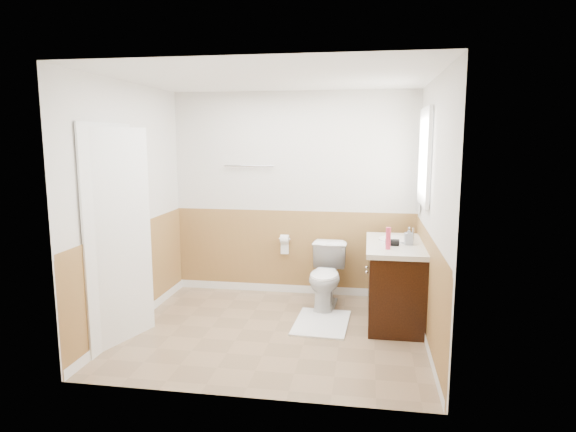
% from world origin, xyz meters
% --- Properties ---
extents(floor, '(3.00, 3.00, 0.00)m').
position_xyz_m(floor, '(0.00, 0.00, 0.00)').
color(floor, '#8C7051').
rests_on(floor, ground).
extents(ceiling, '(3.00, 3.00, 0.00)m').
position_xyz_m(ceiling, '(0.00, 0.00, 2.50)').
color(ceiling, white).
rests_on(ceiling, floor).
extents(wall_back, '(3.00, 0.00, 3.00)m').
position_xyz_m(wall_back, '(0.00, 1.30, 1.25)').
color(wall_back, silver).
rests_on(wall_back, floor).
extents(wall_front, '(3.00, 0.00, 3.00)m').
position_xyz_m(wall_front, '(0.00, -1.30, 1.25)').
color(wall_front, silver).
rests_on(wall_front, floor).
extents(wall_left, '(0.00, 3.00, 3.00)m').
position_xyz_m(wall_left, '(-1.50, 0.00, 1.25)').
color(wall_left, silver).
rests_on(wall_left, floor).
extents(wall_right, '(0.00, 3.00, 3.00)m').
position_xyz_m(wall_right, '(1.50, 0.00, 1.25)').
color(wall_right, silver).
rests_on(wall_right, floor).
extents(wainscot_back, '(3.00, 0.00, 3.00)m').
position_xyz_m(wainscot_back, '(0.00, 1.29, 0.50)').
color(wainscot_back, '#AC7C45').
rests_on(wainscot_back, floor).
extents(wainscot_front, '(3.00, 0.00, 3.00)m').
position_xyz_m(wainscot_front, '(0.00, -1.29, 0.50)').
color(wainscot_front, '#AC7C45').
rests_on(wainscot_front, floor).
extents(wainscot_left, '(0.00, 2.60, 2.60)m').
position_xyz_m(wainscot_left, '(-1.49, 0.00, 0.50)').
color(wainscot_left, '#AC7C45').
rests_on(wainscot_left, floor).
extents(wainscot_right, '(0.00, 2.60, 2.60)m').
position_xyz_m(wainscot_right, '(1.49, 0.00, 0.50)').
color(wainscot_right, '#AC7C45').
rests_on(wainscot_right, floor).
extents(toilet, '(0.44, 0.73, 0.73)m').
position_xyz_m(toilet, '(0.45, 0.82, 0.36)').
color(toilet, white).
rests_on(toilet, floor).
extents(bath_mat, '(0.59, 0.83, 0.02)m').
position_xyz_m(bath_mat, '(0.45, 0.28, 0.01)').
color(bath_mat, white).
rests_on(bath_mat, floor).
extents(vanity_cabinet, '(0.55, 1.10, 0.80)m').
position_xyz_m(vanity_cabinet, '(1.21, 0.50, 0.40)').
color(vanity_cabinet, black).
rests_on(vanity_cabinet, floor).
extents(vanity_knob_left, '(0.03, 0.03, 0.03)m').
position_xyz_m(vanity_knob_left, '(0.91, 0.40, 0.55)').
color(vanity_knob_left, silver).
rests_on(vanity_knob_left, vanity_cabinet).
extents(vanity_knob_right, '(0.03, 0.03, 0.03)m').
position_xyz_m(vanity_knob_right, '(0.91, 0.60, 0.55)').
color(vanity_knob_right, silver).
rests_on(vanity_knob_right, vanity_cabinet).
extents(countertop, '(0.60, 1.15, 0.05)m').
position_xyz_m(countertop, '(1.20, 0.50, 0.83)').
color(countertop, silver).
rests_on(countertop, vanity_cabinet).
extents(sink_basin, '(0.36, 0.36, 0.02)m').
position_xyz_m(sink_basin, '(1.21, 0.65, 0.86)').
color(sink_basin, white).
rests_on(sink_basin, countertop).
extents(faucet, '(0.02, 0.02, 0.14)m').
position_xyz_m(faucet, '(1.39, 0.65, 0.92)').
color(faucet, '#BBBBC2').
rests_on(faucet, countertop).
extents(lotion_bottle, '(0.05, 0.05, 0.22)m').
position_xyz_m(lotion_bottle, '(1.11, 0.20, 0.96)').
color(lotion_bottle, '#CE3552').
rests_on(lotion_bottle, countertop).
extents(soap_dispenser, '(0.09, 0.09, 0.18)m').
position_xyz_m(soap_dispenser, '(1.33, 0.45, 0.94)').
color(soap_dispenser, gray).
rests_on(soap_dispenser, countertop).
extents(hair_dryer_body, '(0.14, 0.07, 0.07)m').
position_xyz_m(hair_dryer_body, '(1.16, 0.37, 0.89)').
color(hair_dryer_body, black).
rests_on(hair_dryer_body, countertop).
extents(hair_dryer_handle, '(0.03, 0.03, 0.07)m').
position_xyz_m(hair_dryer_handle, '(1.13, 0.39, 0.86)').
color(hair_dryer_handle, black).
rests_on(hair_dryer_handle, countertop).
extents(mirror_panel, '(0.02, 0.35, 0.90)m').
position_xyz_m(mirror_panel, '(1.48, 1.10, 1.55)').
color(mirror_panel, silver).
rests_on(mirror_panel, wall_right).
extents(window_frame, '(0.04, 0.80, 1.00)m').
position_xyz_m(window_frame, '(1.47, 0.59, 1.75)').
color(window_frame, white).
rests_on(window_frame, wall_right).
extents(window_glass, '(0.01, 0.70, 0.90)m').
position_xyz_m(window_glass, '(1.49, 0.59, 1.75)').
color(window_glass, white).
rests_on(window_glass, wall_right).
extents(door, '(0.29, 0.78, 2.04)m').
position_xyz_m(door, '(-1.40, -0.45, 1.02)').
color(door, white).
rests_on(door, wall_left).
extents(door_frame, '(0.02, 0.92, 2.10)m').
position_xyz_m(door_frame, '(-1.48, -0.45, 1.03)').
color(door_frame, white).
rests_on(door_frame, wall_left).
extents(door_knob, '(0.06, 0.06, 0.06)m').
position_xyz_m(door_knob, '(-1.34, -0.12, 0.95)').
color(door_knob, silver).
rests_on(door_knob, door).
extents(towel_bar, '(0.62, 0.02, 0.02)m').
position_xyz_m(towel_bar, '(-0.55, 1.25, 1.60)').
color(towel_bar, silver).
rests_on(towel_bar, wall_back).
extents(tp_holder_bar, '(0.14, 0.02, 0.02)m').
position_xyz_m(tp_holder_bar, '(-0.10, 1.23, 0.70)').
color(tp_holder_bar, silver).
rests_on(tp_holder_bar, wall_back).
extents(tp_roll, '(0.10, 0.11, 0.11)m').
position_xyz_m(tp_roll, '(-0.10, 1.23, 0.70)').
color(tp_roll, white).
rests_on(tp_roll, tp_holder_bar).
extents(tp_sheet, '(0.10, 0.01, 0.16)m').
position_xyz_m(tp_sheet, '(-0.10, 1.23, 0.59)').
color(tp_sheet, white).
rests_on(tp_sheet, tp_roll).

